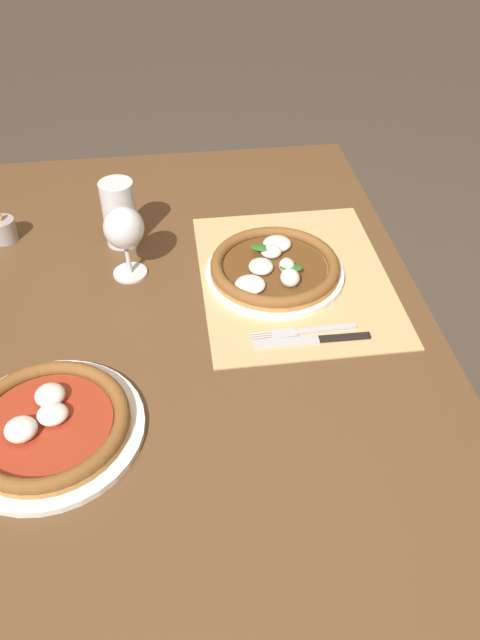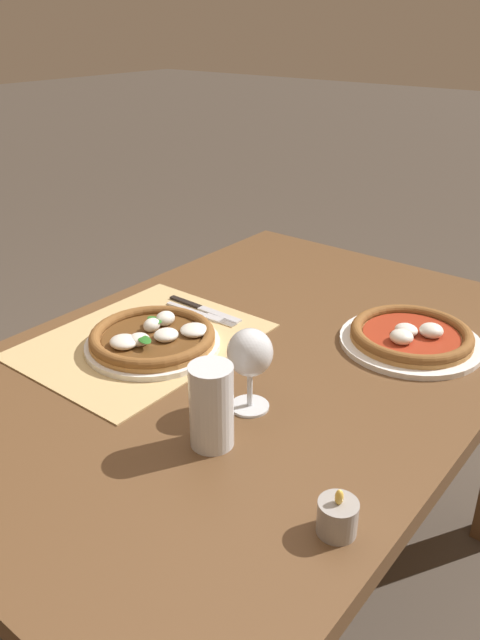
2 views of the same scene
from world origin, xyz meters
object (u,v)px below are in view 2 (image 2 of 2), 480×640
(wine_glass, at_px, (250,356))
(fork, at_px, (201,314))
(pizza_far, at_px, (411,336))
(votive_candle, at_px, (337,518))
(pizza_near, at_px, (153,338))
(pint_glass, at_px, (211,408))
(knife, at_px, (204,309))

(wine_glass, distance_m, fork, 0.40)
(pizza_far, xyz_separation_m, votive_candle, (0.56, 0.15, 0.00))
(pizza_near, distance_m, pizza_far, 0.54)
(pint_glass, bearing_deg, wine_glass, -173.00)
(pizza_near, bearing_deg, pizza_far, 129.91)
(wine_glass, xyz_separation_m, fork, (-0.23, -0.32, -0.10))
(pizza_near, relative_size, votive_candle, 3.93)
(pizza_far, distance_m, pint_glass, 0.53)
(wine_glass, distance_m, votive_candle, 0.33)
(pizza_near, relative_size, pint_glass, 1.95)
(fork, xyz_separation_m, knife, (-0.02, -0.01, 0.00))
(pizza_far, distance_m, wine_glass, 0.43)
(wine_glass, bearing_deg, pizza_far, 162.56)
(knife, xyz_separation_m, votive_candle, (0.41, 0.60, 0.02))
(fork, distance_m, votive_candle, 0.70)
(pizza_far, xyz_separation_m, wine_glass, (0.40, -0.12, 0.09))
(knife, bearing_deg, votive_candle, 55.55)
(pizza_near, xyz_separation_m, pizza_far, (-0.35, 0.42, -0.00))
(pizza_near, xyz_separation_m, votive_candle, (0.21, 0.57, 0.00))
(fork, bearing_deg, knife, -155.25)
(fork, bearing_deg, votive_candle, 56.66)
(votive_candle, bearing_deg, pizza_far, -165.18)
(pizza_near, bearing_deg, pint_glass, 61.27)
(pizza_near, bearing_deg, votive_candle, 69.57)
(pizza_far, height_order, votive_candle, votive_candle)
(fork, bearing_deg, pint_glass, 43.76)
(pizza_near, relative_size, wine_glass, 1.83)
(pint_glass, relative_size, knife, 0.67)
(pizza_far, bearing_deg, fork, -68.63)
(wine_glass, xyz_separation_m, pint_glass, (0.12, 0.01, -0.04))
(knife, bearing_deg, wine_glass, 52.62)
(wine_glass, relative_size, pint_glass, 1.07)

